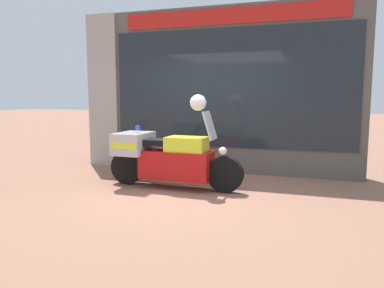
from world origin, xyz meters
name	(u,v)px	position (x,y,z in m)	size (l,w,h in m)	color
ground_plane	(184,193)	(0.00, 0.00, 0.00)	(60.00, 60.00, 0.00)	#8E604C
shop_building	(200,91)	(-0.35, 2.00, 1.70)	(5.89, 0.55, 3.38)	#56514C
window_display	(229,150)	(0.28, 2.03, 0.44)	(4.72, 0.30, 1.80)	slate
paramedic_motorcycle	(165,156)	(-0.44, 0.28, 0.55)	(2.43, 0.76, 1.34)	black
white_helmet	(198,103)	(0.16, 0.27, 1.48)	(0.27, 0.27, 0.27)	white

